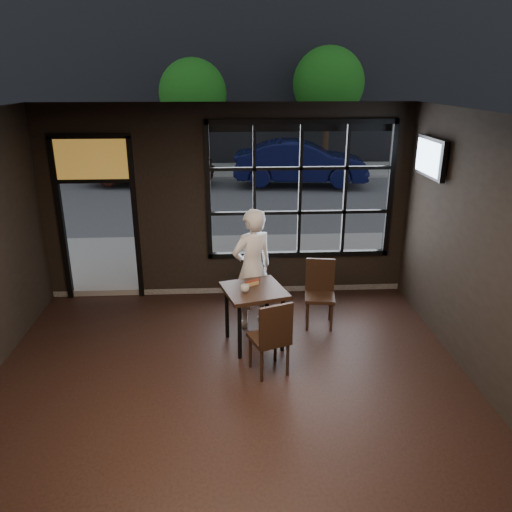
{
  "coord_description": "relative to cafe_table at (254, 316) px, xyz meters",
  "views": [
    {
      "loc": [
        0.01,
        -4.48,
        3.59
      ],
      "look_at": [
        0.4,
        2.2,
        1.15
      ],
      "focal_mm": 35.0,
      "sensor_mm": 36.0,
      "label": 1
    }
  ],
  "objects": [
    {
      "name": "cup",
      "position": [
        -0.13,
        -0.09,
        0.47
      ],
      "size": [
        0.14,
        0.14,
        0.1
      ],
      "primitive_type": "imported",
      "rotation": [
        0.0,
        0.0,
        0.2
      ],
      "color": "silver",
      "rests_on": "cafe_table"
    },
    {
      "name": "man",
      "position": [
        0.01,
        0.6,
        0.48
      ],
      "size": [
        0.79,
        0.69,
        1.81
      ],
      "primitive_type": "imported",
      "rotation": [
        0.0,
        0.0,
        3.63
      ],
      "color": "white",
      "rests_on": "floor"
    },
    {
      "name": "navy_car",
      "position": [
        2.13,
        10.41,
        0.4
      ],
      "size": [
        4.52,
        1.97,
        1.45
      ],
      "primitive_type": "imported",
      "rotation": [
        0.0,
        0.0,
        1.47
      ],
      "color": "black",
      "rests_on": "street_asphalt"
    },
    {
      "name": "hotdog",
      "position": [
        -0.02,
        0.13,
        0.45
      ],
      "size": [
        0.21,
        0.17,
        0.06
      ],
      "primitive_type": null,
      "rotation": [
        0.0,
        0.0,
        0.5
      ],
      "color": "tan",
      "rests_on": "cafe_table"
    },
    {
      "name": "window_frame",
      "position": [
        0.85,
        1.76,
        1.37
      ],
      "size": [
        3.06,
        0.12,
        2.28
      ],
      "primitive_type": "cube",
      "color": "black",
      "rests_on": "ground"
    },
    {
      "name": "street_asphalt",
      "position": [
        -0.35,
        22.26,
        -0.45
      ],
      "size": [
        60.0,
        41.0,
        0.04
      ],
      "primitive_type": "cube",
      "color": "#545456",
      "rests_on": "ground"
    },
    {
      "name": "chair_window",
      "position": [
        1.01,
        0.49,
        0.08
      ],
      "size": [
        0.49,
        0.49,
        1.0
      ],
      "primitive_type": "cube",
      "rotation": [
        0.0,
        0.0,
        -0.14
      ],
      "color": "black",
      "rests_on": "floor"
    },
    {
      "name": "maroon_car",
      "position": [
        -2.96,
        10.93,
        0.43
      ],
      "size": [
        4.66,
        2.47,
        1.51
      ],
      "primitive_type": "imported",
      "rotation": [
        0.0,
        0.0,
        1.41
      ],
      "color": "#3C150E",
      "rests_on": "street_asphalt"
    },
    {
      "name": "tv",
      "position": [
        2.58,
        0.81,
        2.05
      ],
      "size": [
        0.11,
        0.96,
        0.56
      ],
      "primitive_type": "cube",
      "color": "black",
      "rests_on": "wall_right"
    },
    {
      "name": "ceiling",
      "position": [
        -0.35,
        -1.74,
        2.78
      ],
      "size": [
        6.0,
        7.0,
        0.02
      ],
      "primitive_type": "cube",
      "color": "black",
      "rests_on": "ground"
    },
    {
      "name": "floor",
      "position": [
        -0.35,
        -1.74,
        -0.44
      ],
      "size": [
        6.0,
        7.0,
        0.02
      ],
      "primitive_type": "cube",
      "color": "black",
      "rests_on": "ground"
    },
    {
      "name": "tree_right",
      "position": [
        3.58,
        13.6,
        2.83
      ],
      "size": [
        2.71,
        2.71,
        4.63
      ],
      "color": "#332114",
      "rests_on": "street_asphalt"
    },
    {
      "name": "tree_left",
      "position": [
        -1.52,
        12.86,
        2.52
      ],
      "size": [
        2.45,
        2.45,
        4.18
      ],
      "color": "#332114",
      "rests_on": "street_asphalt"
    },
    {
      "name": "cafe_table",
      "position": [
        0.0,
        0.0,
        0.0
      ],
      "size": [
        0.97,
        0.97,
        0.85
      ],
      "primitive_type": "cube",
      "rotation": [
        0.0,
        0.0,
        0.28
      ],
      "color": "black",
      "rests_on": "floor"
    },
    {
      "name": "stained_transom",
      "position": [
        -2.45,
        1.76,
        1.92
      ],
      "size": [
        1.2,
        0.06,
        0.7
      ],
      "primitive_type": "cube",
      "color": "orange",
      "rests_on": "ground"
    },
    {
      "name": "chair_near",
      "position": [
        0.15,
        -0.71,
        0.08
      ],
      "size": [
        0.57,
        0.57,
        1.02
      ],
      "primitive_type": "cube",
      "rotation": [
        0.0,
        0.0,
        3.5
      ],
      "color": "black",
      "rests_on": "floor"
    }
  ]
}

